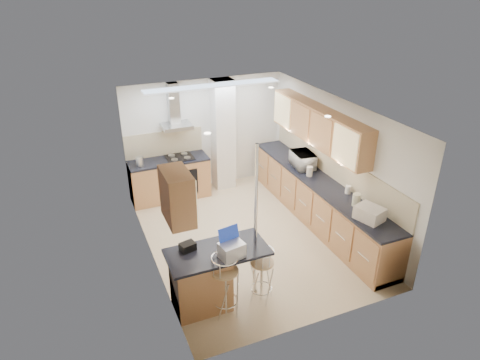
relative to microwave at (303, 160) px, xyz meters
name	(u,v)px	position (x,y,z in m)	size (l,w,h in m)	color
ground	(248,237)	(-1.50, -0.64, -1.08)	(4.80, 4.80, 0.00)	#CFB28A
room_shell	(257,152)	(-1.18, -0.27, 0.46)	(3.64, 4.84, 2.51)	silver
right_counter	(317,201)	(0.00, -0.64, -0.62)	(0.63, 4.40, 0.92)	#B17D46
back_counter	(170,179)	(-2.45, 1.46, -0.62)	(1.70, 0.63, 0.92)	#B17D46
peninsula	(218,277)	(-2.63, -2.09, -0.60)	(1.47, 0.72, 0.94)	#B17D46
microwave	(303,160)	(0.00, 0.00, 0.00)	(0.57, 0.39, 0.32)	white
laptop	(232,250)	(-2.49, -2.31, -0.02)	(0.33, 0.25, 0.23)	#ABADB3
bag	(188,247)	(-3.01, -1.91, -0.08)	(0.22, 0.16, 0.12)	black
bar_stool_near	(225,285)	(-2.61, -2.35, -0.57)	(0.41, 0.41, 1.01)	tan
bar_stool_end	(262,275)	(-2.01, -2.29, -0.62)	(0.37, 0.37, 0.91)	tan
jar_a	(309,171)	(-0.09, -0.41, -0.06)	(0.12, 0.12, 0.19)	beige
jar_b	(301,157)	(0.15, 0.33, -0.09)	(0.11, 0.11, 0.14)	beige
jar_c	(356,200)	(0.03, -1.74, -0.05)	(0.14, 0.14, 0.22)	beige
jar_d	(348,190)	(0.17, -1.32, -0.08)	(0.10, 0.10, 0.15)	white
bread_bin	(370,213)	(-0.05, -2.20, -0.05)	(0.34, 0.43, 0.22)	beige
kettle	(140,162)	(-3.07, 1.34, -0.05)	(0.16, 0.16, 0.21)	#ACAFB0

